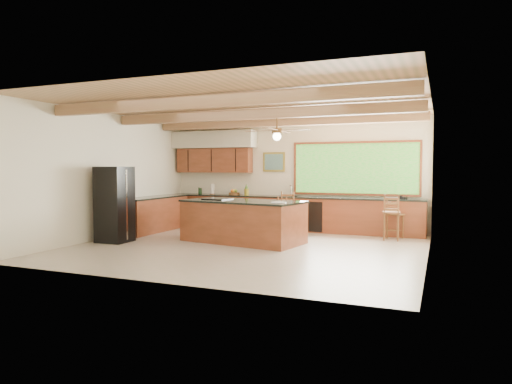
% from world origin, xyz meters
% --- Properties ---
extents(ground, '(7.20, 7.20, 0.00)m').
position_xyz_m(ground, '(0.00, 0.00, 0.00)').
color(ground, '#B8A998').
rests_on(ground, ground).
extents(room_shell, '(7.27, 6.54, 3.02)m').
position_xyz_m(room_shell, '(-0.17, 0.65, 2.21)').
color(room_shell, '#EDE7CD').
rests_on(room_shell, ground).
extents(counter_run, '(7.12, 3.10, 1.24)m').
position_xyz_m(counter_run, '(-0.82, 2.52, 0.46)').
color(counter_run, brown).
rests_on(counter_run, ground).
extents(island, '(2.90, 1.73, 0.97)m').
position_xyz_m(island, '(-0.35, 0.60, 0.48)').
color(island, brown).
rests_on(island, ground).
extents(refrigerator, '(0.68, 0.66, 1.71)m').
position_xyz_m(refrigerator, '(-3.05, -0.49, 0.86)').
color(refrigerator, black).
rests_on(refrigerator, ground).
extents(bar_stool_a, '(0.46, 0.46, 1.09)m').
position_xyz_m(bar_stool_a, '(0.13, 2.39, 0.64)').
color(bar_stool_a, brown).
rests_on(bar_stool_a, ground).
extents(bar_stool_b, '(0.47, 0.48, 1.00)m').
position_xyz_m(bar_stool_b, '(0.34, 1.61, 0.59)').
color(bar_stool_b, brown).
rests_on(bar_stool_b, ground).
extents(bar_stool_c, '(0.41, 0.41, 1.08)m').
position_xyz_m(bar_stool_c, '(2.75, 2.08, 0.64)').
color(bar_stool_c, brown).
rests_on(bar_stool_c, ground).
extents(bar_stool_d, '(0.45, 0.45, 0.95)m').
position_xyz_m(bar_stool_d, '(2.80, 2.40, 0.56)').
color(bar_stool_d, brown).
rests_on(bar_stool_d, ground).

